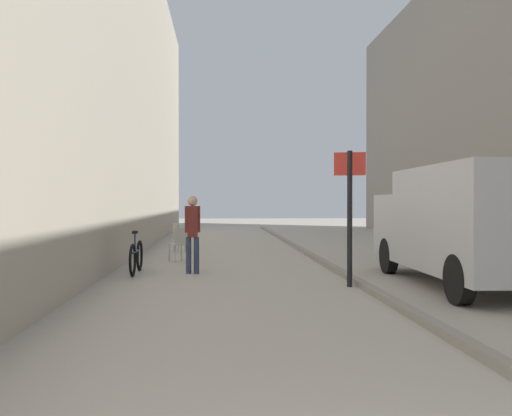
% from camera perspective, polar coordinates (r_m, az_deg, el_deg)
% --- Properties ---
extents(ground_plane, '(80.00, 80.00, 0.00)m').
position_cam_1_polar(ground_plane, '(13.54, 0.85, -6.24)').
color(ground_plane, '#A8A093').
extents(building_facade_left, '(3.93, 40.00, 11.27)m').
position_cam_1_polar(building_facade_left, '(14.67, -22.37, 16.47)').
color(building_facade_left, '#BCB29E').
rests_on(building_facade_left, ground_plane).
extents(kerb_strip, '(0.16, 40.00, 0.12)m').
position_cam_1_polar(kerb_strip, '(13.75, 7.46, -5.89)').
color(kerb_strip, gray).
rests_on(kerb_strip, ground_plane).
extents(pedestrian_main_foreground, '(0.35, 0.23, 1.76)m').
position_cam_1_polar(pedestrian_main_foreground, '(12.21, -6.77, -2.21)').
color(pedestrian_main_foreground, '#2D3851').
rests_on(pedestrian_main_foreground, ground_plane).
extents(delivery_van, '(2.06, 5.41, 2.27)m').
position_cam_1_polar(delivery_van, '(11.04, 21.15, -1.45)').
color(delivery_van, '#B7B7BC').
rests_on(delivery_van, ground_plane).
extents(street_sign_post, '(0.59, 0.17, 2.60)m').
position_cam_1_polar(street_sign_post, '(10.38, 9.93, 0.21)').
color(street_sign_post, black).
rests_on(street_sign_post, ground_plane).
extents(bicycle_leaning, '(0.10, 1.77, 0.98)m').
position_cam_1_polar(bicycle_leaning, '(12.46, -12.62, -5.09)').
color(bicycle_leaning, black).
rests_on(bicycle_leaning, ground_plane).
extents(cafe_chair_near_window, '(0.58, 0.58, 0.94)m').
position_cam_1_polar(cafe_chair_near_window, '(17.38, -8.17, -2.92)').
color(cafe_chair_near_window, '#B7B2A8').
rests_on(cafe_chair_near_window, ground_plane).
extents(cafe_chair_by_doorway, '(0.61, 0.61, 0.94)m').
position_cam_1_polar(cafe_chair_by_doorway, '(14.69, -8.08, -3.57)').
color(cafe_chair_by_doorway, '#B7B2A8').
rests_on(cafe_chair_by_doorway, ground_plane).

